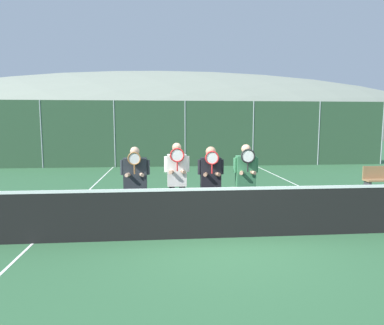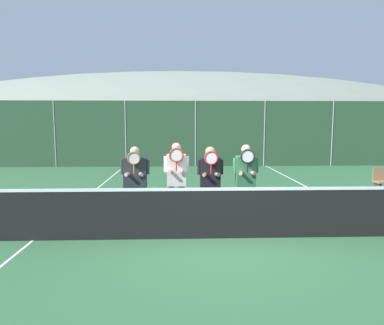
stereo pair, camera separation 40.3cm
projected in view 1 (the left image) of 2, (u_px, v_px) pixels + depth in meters
ground_plane at (224, 238)px, 6.62m from camera, size 120.00×120.00×0.00m
hill_distant at (167, 134)px, 64.86m from camera, size 110.73×61.52×21.53m
clubhouse_building at (151, 129)px, 24.22m from camera, size 22.10×5.50×3.44m
fence_back at (185, 134)px, 17.05m from camera, size 20.87×0.06×3.27m
tennis_net at (225, 212)px, 6.56m from camera, size 9.64×0.09×1.09m
court_line_left_sideline at (74, 204)px, 9.27m from camera, size 0.05×16.00×0.01m
court_line_right_sideline at (327, 199)px, 9.91m from camera, size 0.05×16.00×0.01m
player_leftmost at (135, 179)px, 7.29m from camera, size 0.62×0.34×1.71m
player_center_left at (177, 177)px, 7.36m from camera, size 0.54×0.34×1.79m
player_center_right at (211, 178)px, 7.36m from camera, size 0.56×0.34×1.71m
player_rightmost at (246, 178)px, 7.41m from camera, size 0.55×0.34×1.75m
car_far_left at (76, 146)px, 19.23m from camera, size 4.64×2.03×1.71m
car_left_of_center at (168, 146)px, 19.67m from camera, size 4.62×2.09×1.65m
car_center at (254, 144)px, 20.24m from camera, size 4.42×1.97×1.86m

